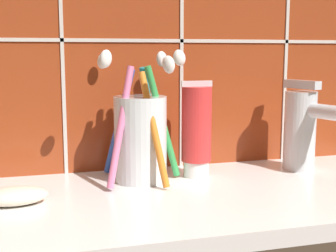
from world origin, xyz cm
name	(u,v)px	position (x,y,z in cm)	size (l,w,h in cm)	color
sink_counter	(200,199)	(0.00, 0.00, 1.00)	(69.19, 28.24, 2.00)	white
toothbrush_cup	(141,135)	(-6.00, 6.96, 8.32)	(12.91, 13.02, 17.83)	silver
toothpaste_tube	(196,130)	(1.91, 7.00, 8.63)	(4.36, 4.15, 13.43)	white
sink_faucet	(304,127)	(18.22, 6.21, 8.50)	(5.68, 12.03, 13.25)	silver
soap_bar	(14,196)	(-22.13, 0.86, 3.04)	(7.54, 4.39, 2.07)	silver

